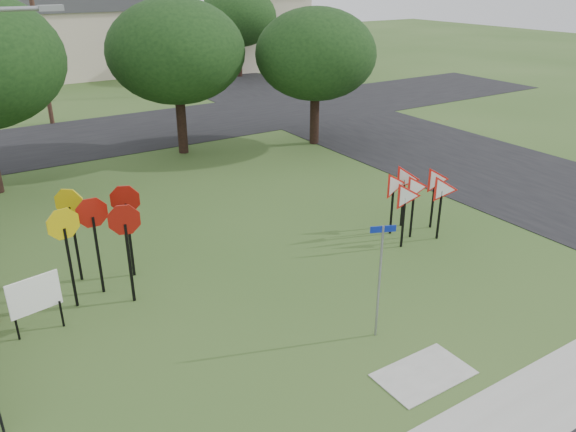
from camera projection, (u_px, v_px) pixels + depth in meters
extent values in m
plane|color=#2F4E1D|center=(352.00, 319.00, 13.52)|extent=(140.00, 140.00, 0.00)
cube|color=#9B9A92|center=(495.00, 428.00, 10.27)|extent=(30.00, 1.60, 0.02)
cube|color=black|center=(417.00, 145.00, 27.17)|extent=(8.00, 50.00, 0.02)
cube|color=black|center=(110.00, 134.00, 28.98)|extent=(60.00, 8.00, 0.02)
cube|color=#9B9A92|center=(424.00, 374.00, 11.66)|extent=(2.00, 1.20, 0.02)
cylinder|color=gray|center=(379.00, 283.00, 12.39)|extent=(0.06, 0.06, 2.77)
cube|color=navy|center=(383.00, 229.00, 11.87)|extent=(0.53, 0.24, 0.15)
cube|color=black|center=(98.00, 255.00, 14.27)|extent=(0.06, 0.06, 2.14)
cube|color=black|center=(130.00, 240.00, 15.08)|extent=(0.06, 0.06, 2.14)
cube|color=black|center=(130.00, 263.00, 13.88)|extent=(0.06, 0.06, 2.14)
cube|color=black|center=(71.00, 268.00, 13.66)|extent=(0.06, 0.06, 2.14)
cube|color=black|center=(76.00, 244.00, 14.86)|extent=(0.06, 0.06, 2.14)
cube|color=black|center=(403.00, 223.00, 16.79)|extent=(0.05, 0.05, 1.61)
cube|color=black|center=(412.00, 213.00, 17.42)|extent=(0.05, 0.05, 1.61)
cube|color=black|center=(439.00, 215.00, 17.32)|extent=(0.05, 0.05, 1.61)
cube|color=black|center=(392.00, 210.00, 17.66)|extent=(0.05, 0.05, 1.61)
cube|color=black|center=(403.00, 203.00, 18.22)|extent=(0.05, 0.05, 1.61)
cube|color=black|center=(433.00, 205.00, 18.09)|extent=(0.05, 0.05, 1.61)
cube|color=black|center=(17.00, 327.00, 12.65)|extent=(0.05, 0.05, 0.68)
cube|color=black|center=(62.00, 314.00, 13.13)|extent=(0.05, 0.05, 0.68)
cube|color=white|center=(34.00, 295.00, 12.62)|extent=(1.15, 0.25, 0.87)
cube|color=gray|center=(51.00, 8.00, 11.71)|extent=(0.50, 0.18, 0.12)
cylinder|color=#492E21|center=(38.00, 39.00, 29.29)|extent=(0.24, 0.24, 9.00)
cylinder|color=#492E21|center=(158.00, 30.00, 36.43)|extent=(0.24, 0.24, 8.50)
cube|color=beige|center=(83.00, 42.00, 45.42)|extent=(8.00, 8.00, 5.00)
cube|color=#434347|center=(77.00, 1.00, 44.18)|extent=(8.40, 8.40, 1.20)
cube|color=beige|center=(257.00, 31.00, 49.04)|extent=(7.91, 7.91, 6.00)
cylinder|color=black|center=(182.00, 127.00, 25.61)|extent=(0.44, 0.44, 2.45)
ellipsoid|color=black|center=(176.00, 51.00, 24.29)|extent=(6.00, 6.00, 4.50)
cylinder|color=black|center=(314.00, 120.00, 27.07)|extent=(0.44, 0.44, 2.27)
ellipsoid|color=black|center=(316.00, 54.00, 25.83)|extent=(5.60, 5.60, 4.20)
cylinder|color=black|center=(239.00, 61.00, 44.68)|extent=(0.44, 0.44, 2.45)
ellipsoid|color=black|center=(238.00, 17.00, 43.36)|extent=(6.00, 6.00, 4.50)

